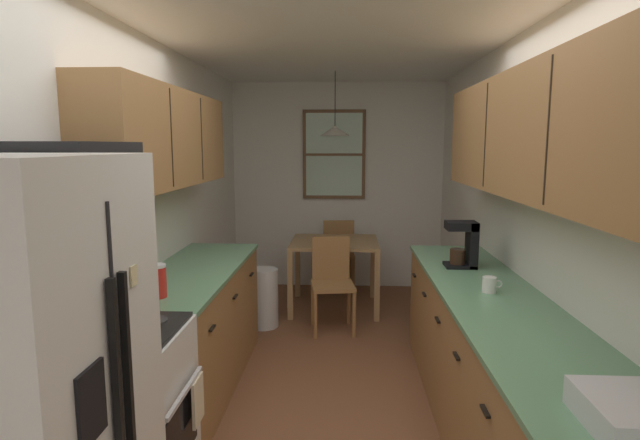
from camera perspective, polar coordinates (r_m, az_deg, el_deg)
ground_plane at (r=4.19m, az=1.22°, el=-16.93°), size 12.00×12.00×0.00m
wall_left at (r=4.09m, az=-18.01°, el=0.73°), size 0.10×9.00×2.55m
wall_right at (r=4.02m, az=20.92°, el=0.46°), size 0.10×9.00×2.55m
wall_back at (r=6.45m, az=1.95°, el=3.81°), size 4.40×0.10×2.55m
ceiling_slab at (r=3.87m, az=1.35°, el=20.32°), size 4.40×9.00×0.08m
refrigerator at (r=2.06m, az=-30.55°, el=-19.08°), size 0.71×0.79×1.76m
stove_range at (r=2.83m, az=-21.78°, el=-20.05°), size 0.66×0.65×1.10m
microwave_over_range at (r=2.56m, az=-25.52°, el=4.28°), size 0.39×0.62×0.32m
counter_left at (r=3.95m, az=-13.85°, el=-11.69°), size 0.64×1.95×0.90m
upper_cabinets_left at (r=3.71m, az=-16.92°, el=8.68°), size 0.33×2.03×0.66m
counter_right at (r=3.26m, az=19.32°, el=-16.34°), size 0.64×3.36×0.90m
upper_cabinets_right at (r=2.97m, az=23.53°, el=8.82°), size 0.33×3.04×0.70m
dining_table at (r=5.59m, az=1.62°, el=-3.47°), size 0.94×0.87×0.75m
dining_chair_near at (r=5.00m, az=1.34°, el=-6.57°), size 0.45×0.45×0.90m
dining_chair_far at (r=6.25m, az=2.04°, el=-3.52°), size 0.42×0.42×0.90m
pendant_light at (r=5.48m, az=1.68°, el=9.91°), size 0.32×0.32×0.67m
back_window at (r=6.36m, az=1.58°, el=7.30°), size 0.77×0.05×1.09m
trash_bin at (r=5.14m, az=-6.33°, el=-8.62°), size 0.29×0.29×0.58m
storage_canister at (r=3.17m, az=-17.75°, el=-6.48°), size 0.11×0.11×0.20m
dish_towel at (r=2.83m, az=-13.46°, el=-18.96°), size 0.02×0.16×0.24m
coffee_maker at (r=3.88m, az=15.88°, el=-2.53°), size 0.22×0.18×0.34m
mug_by_coffeemaker at (r=3.30m, az=18.39°, el=-6.85°), size 0.12×0.08×0.10m
dish_rack at (r=1.98m, az=31.40°, el=-18.03°), size 0.28×0.34×0.10m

